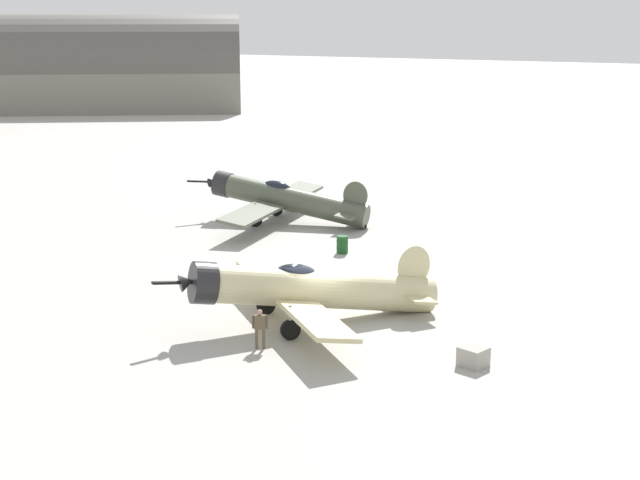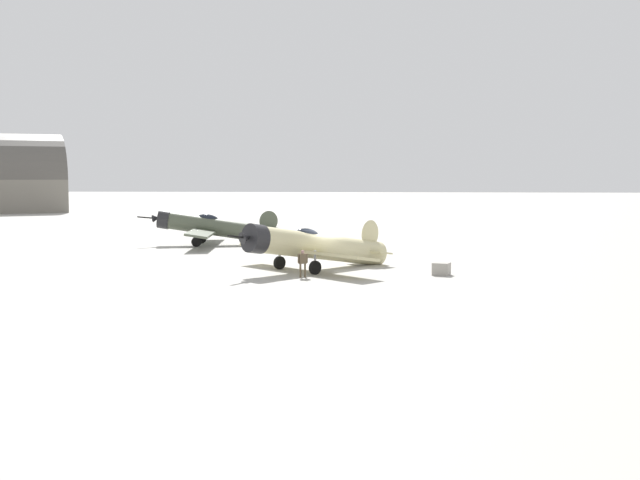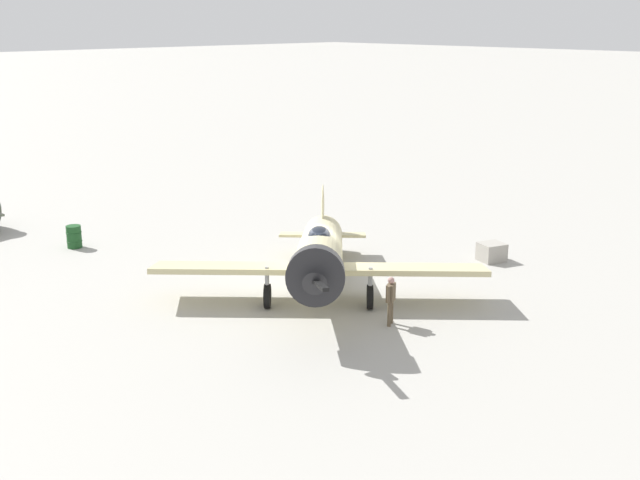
{
  "view_description": "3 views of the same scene",
  "coord_description": "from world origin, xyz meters",
  "px_view_note": "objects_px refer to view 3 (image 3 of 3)",
  "views": [
    {
      "loc": [
        -15.81,
        33.98,
        12.61
      ],
      "look_at": [
        3.22,
        -6.96,
        1.6
      ],
      "focal_mm": 53.6,
      "sensor_mm": 36.0,
      "label": 1
    },
    {
      "loc": [
        -3.4,
        48.53,
        5.84
      ],
      "look_at": [
        0.0,
        0.0,
        1.8
      ],
      "focal_mm": 45.22,
      "sensor_mm": 36.0,
      "label": 2
    },
    {
      "loc": [
        17.98,
        18.67,
        9.17
      ],
      "look_at": [
        0.0,
        0.0,
        1.8
      ],
      "focal_mm": 44.1,
      "sensor_mm": 36.0,
      "label": 3
    }
  ],
  "objects_px": {
    "ground_crew_mechanic": "(391,296)",
    "equipment_crate": "(492,252)",
    "airplane_foreground": "(320,254)",
    "fuel_drum": "(74,237)"
  },
  "relations": [
    {
      "from": "airplane_foreground",
      "to": "equipment_crate",
      "type": "relative_size",
      "value": 8.53
    },
    {
      "from": "airplane_foreground",
      "to": "fuel_drum",
      "type": "xyz_separation_m",
      "value": [
        3.33,
        -11.13,
        -0.99
      ]
    },
    {
      "from": "ground_crew_mechanic",
      "to": "equipment_crate",
      "type": "bearing_deg",
      "value": 74.87
    },
    {
      "from": "equipment_crate",
      "to": "fuel_drum",
      "type": "xyz_separation_m",
      "value": [
        10.85,
        -12.99,
        0.11
      ]
    },
    {
      "from": "airplane_foreground",
      "to": "equipment_crate",
      "type": "distance_m",
      "value": 7.82
    },
    {
      "from": "fuel_drum",
      "to": "airplane_foreground",
      "type": "bearing_deg",
      "value": 106.66
    },
    {
      "from": "equipment_crate",
      "to": "fuel_drum",
      "type": "relative_size",
      "value": 1.24
    },
    {
      "from": "airplane_foreground",
      "to": "ground_crew_mechanic",
      "type": "height_order",
      "value": "airplane_foreground"
    },
    {
      "from": "airplane_foreground",
      "to": "fuel_drum",
      "type": "bearing_deg",
      "value": -117.97
    },
    {
      "from": "airplane_foreground",
      "to": "fuel_drum",
      "type": "distance_m",
      "value": 11.66
    }
  ]
}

